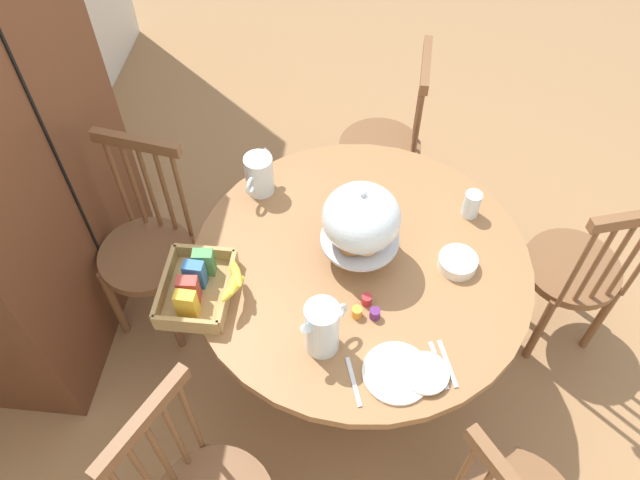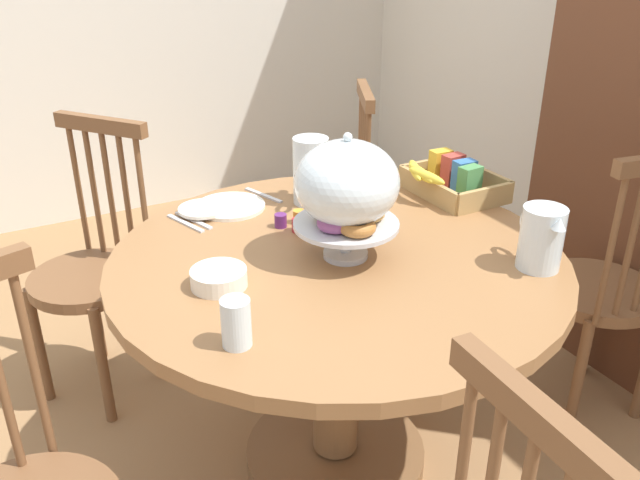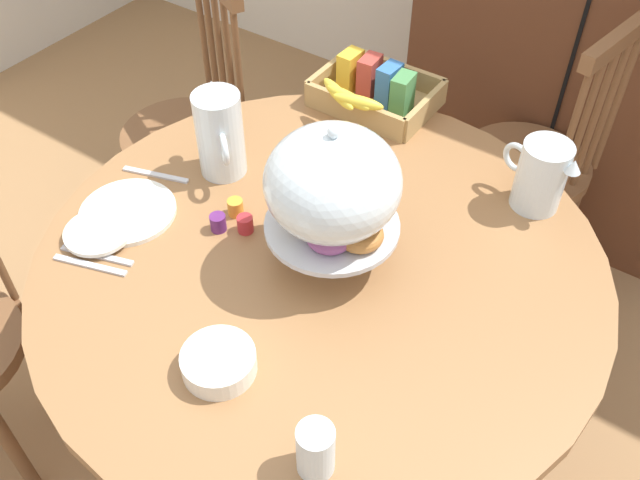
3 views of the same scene
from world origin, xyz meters
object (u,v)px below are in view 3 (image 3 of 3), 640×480
(windsor_chair_facing_door, at_px, (190,134))
(milk_pitcher, at_px, (220,138))
(pastry_stand_with_dome, at_px, (333,189))
(dining_table, at_px, (320,316))
(windsor_chair_by_cabinet, at_px, (532,168))
(orange_juice_pitcher, at_px, (540,178))
(cereal_basket, at_px, (373,91))
(china_plate_large, at_px, (128,212))
(cereal_bowl, at_px, (219,362))
(drinking_glass, at_px, (316,450))
(china_plate_small, at_px, (98,232))

(windsor_chair_facing_door, distance_m, milk_pitcher, 0.68)
(windsor_chair_facing_door, distance_m, pastry_stand_with_dome, 1.05)
(dining_table, relative_size, windsor_chair_by_cabinet, 1.27)
(orange_juice_pitcher, bearing_deg, pastry_stand_with_dome, -125.52)
(cereal_basket, bearing_deg, milk_pitcher, -109.83)
(windsor_chair_by_cabinet, bearing_deg, windsor_chair_facing_door, -154.63)
(dining_table, bearing_deg, windsor_chair_facing_door, 151.89)
(windsor_chair_facing_door, bearing_deg, windsor_chair_by_cabinet, 25.37)
(milk_pitcher, xyz_separation_m, china_plate_large, (-0.08, -0.25, -0.09))
(windsor_chair_by_cabinet, distance_m, cereal_bowl, 1.29)
(orange_juice_pitcher, relative_size, drinking_glass, 1.74)
(dining_table, bearing_deg, pastry_stand_with_dome, 27.10)
(dining_table, relative_size, windsor_chair_facing_door, 1.27)
(dining_table, relative_size, pastry_stand_with_dome, 3.60)
(cereal_basket, distance_m, drinking_glass, 1.05)
(milk_pitcher, bearing_deg, china_plate_large, -108.26)
(cereal_bowl, bearing_deg, orange_juice_pitcher, 68.27)
(dining_table, height_order, windsor_chair_by_cabinet, windsor_chair_by_cabinet)
(pastry_stand_with_dome, relative_size, china_plate_large, 1.56)
(windsor_chair_facing_door, distance_m, china_plate_small, 0.82)
(windsor_chair_by_cabinet, height_order, china_plate_large, windsor_chair_by_cabinet)
(windsor_chair_by_cabinet, distance_m, pastry_stand_with_dome, 1.02)
(cereal_bowl, distance_m, drinking_glass, 0.26)
(orange_juice_pitcher, bearing_deg, windsor_chair_facing_door, 179.26)
(drinking_glass, bearing_deg, milk_pitcher, 140.77)
(windsor_chair_facing_door, bearing_deg, cereal_basket, 10.31)
(orange_juice_pitcher, xyz_separation_m, china_plate_small, (-0.75, -0.65, -0.06))
(windsor_chair_by_cabinet, height_order, cereal_bowl, windsor_chair_by_cabinet)
(windsor_chair_by_cabinet, relative_size, china_plate_small, 6.50)
(china_plate_small, bearing_deg, windsor_chair_facing_door, 119.66)
(drinking_glass, bearing_deg, windsor_chair_facing_door, 142.24)
(windsor_chair_by_cabinet, height_order, china_plate_small, windsor_chair_by_cabinet)
(dining_table, distance_m, cereal_bowl, 0.41)
(orange_juice_pitcher, xyz_separation_m, drinking_glass, (-0.05, -0.82, -0.02))
(windsor_chair_by_cabinet, distance_m, cereal_basket, 0.62)
(china_plate_large, bearing_deg, windsor_chair_by_cabinet, 59.36)
(windsor_chair_by_cabinet, xyz_separation_m, cereal_basket, (-0.38, -0.36, 0.33))
(pastry_stand_with_dome, distance_m, china_plate_large, 0.52)
(milk_pitcher, height_order, cereal_bowl, milk_pitcher)
(milk_pitcher, bearing_deg, cereal_bowl, -50.96)
(windsor_chair_by_cabinet, distance_m, china_plate_large, 1.24)
(windsor_chair_facing_door, bearing_deg, cereal_bowl, -43.45)
(china_plate_large, bearing_deg, pastry_stand_with_dome, 17.93)
(drinking_glass, bearing_deg, china_plate_small, 166.12)
(dining_table, xyz_separation_m, milk_pitcher, (-0.36, 0.11, 0.30))
(dining_table, xyz_separation_m, cereal_bowl, (0.01, -0.34, 0.23))
(windsor_chair_by_cabinet, relative_size, cereal_bowl, 6.96)
(cereal_basket, xyz_separation_m, drinking_glass, (0.46, -0.94, 0.01))
(cereal_basket, bearing_deg, windsor_chair_facing_door, -169.69)
(windsor_chair_by_cabinet, bearing_deg, dining_table, -101.16)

